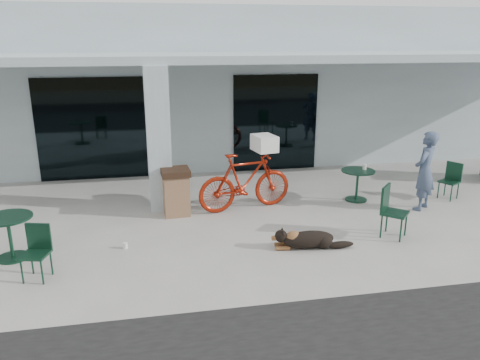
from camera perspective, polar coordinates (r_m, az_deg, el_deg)
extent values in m
plane|color=#B0ADA6|center=(8.68, 1.08, -8.01)|extent=(80.00, 80.00, 0.00)
cube|color=silver|center=(16.34, -5.14, 11.93)|extent=(22.00, 7.00, 4.50)
cube|color=black|center=(12.98, -17.65, 5.90)|extent=(2.80, 0.06, 2.70)
cube|color=black|center=(13.33, 4.32, 6.92)|extent=(2.40, 0.06, 2.70)
cube|color=silver|center=(10.21, -9.86, 4.83)|extent=(0.50, 0.50, 3.12)
cube|color=silver|center=(11.42, -2.66, 14.67)|extent=(22.00, 2.80, 0.18)
imported|color=maroon|center=(10.24, 0.64, -0.17)|extent=(2.23, 1.03, 1.29)
cube|color=white|center=(10.21, 2.99, 4.51)|extent=(0.54, 0.66, 0.35)
cylinder|color=white|center=(8.80, -13.81, -7.77)|extent=(0.10, 0.10, 0.11)
imported|color=#3F4F6A|center=(10.96, 21.59, 1.03)|extent=(0.76, 0.73, 1.76)
cylinder|color=white|center=(11.24, 14.94, 1.56)|extent=(0.11, 0.11, 0.12)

